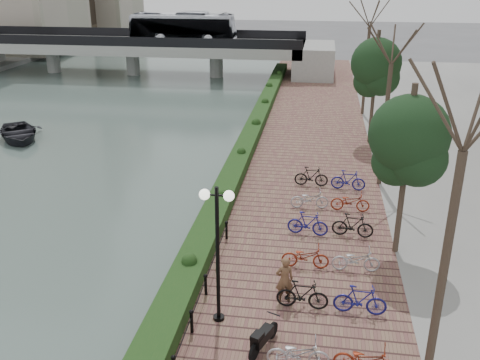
% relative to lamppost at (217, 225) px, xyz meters
% --- Properties ---
extents(river_water, '(30.00, 130.00, 0.02)m').
position_rel_lamppost_xyz_m(river_water, '(-17.07, 21.23, -3.73)').
color(river_water, '#4D6159').
rests_on(river_water, ground).
extents(promenade, '(8.00, 75.00, 0.50)m').
position_rel_lamppost_xyz_m(promenade, '(1.93, 13.73, -3.49)').
color(promenade, brown).
rests_on(promenade, ground).
extents(hedge, '(1.10, 56.00, 0.60)m').
position_rel_lamppost_xyz_m(hedge, '(-1.47, 16.23, -2.94)').
color(hedge, '#173D16').
rests_on(hedge, promenade).
extents(chain_fence, '(0.10, 14.10, 0.70)m').
position_rel_lamppost_xyz_m(chain_fence, '(-0.67, -1.77, -2.89)').
color(chain_fence, black).
rests_on(chain_fence, promenade).
extents(lamppost, '(1.02, 0.32, 4.44)m').
position_rel_lamppost_xyz_m(lamppost, '(0.00, 0.00, 0.00)').
color(lamppost, black).
rests_on(lamppost, promenade).
extents(motorcycle, '(0.91, 1.42, 0.85)m').
position_rel_lamppost_xyz_m(motorcycle, '(1.53, -1.17, -2.81)').
color(motorcycle, black).
rests_on(motorcycle, promenade).
extents(pedestrian, '(0.68, 0.55, 1.63)m').
position_rel_lamppost_xyz_m(pedestrian, '(1.93, 1.25, -2.42)').
color(pedestrian, brown).
rests_on(pedestrian, promenade).
extents(bicycle_parking, '(2.40, 14.69, 1.00)m').
position_rel_lamppost_xyz_m(bicycle_parking, '(3.43, 4.67, -2.76)').
color(bicycle_parking, '#AEAEB3').
rests_on(bicycle_parking, promenade).
extents(street_trees, '(3.20, 37.12, 6.80)m').
position_rel_lamppost_xyz_m(street_trees, '(5.93, 8.92, -0.05)').
color(street_trees, '#33271E').
rests_on(street_trees, promenade).
extents(bridge, '(36.00, 10.77, 6.50)m').
position_rel_lamppost_xyz_m(bridge, '(-15.91, 41.23, -0.37)').
color(bridge, gray).
rests_on(bridge, ground).
extents(boat, '(5.67, 5.98, 1.01)m').
position_rel_lamppost_xyz_m(boat, '(-16.84, 17.69, -3.21)').
color(boat, '#222227').
rests_on(boat, river_water).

